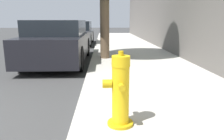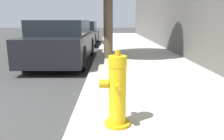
# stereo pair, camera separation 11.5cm
# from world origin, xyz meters

# --- Properties ---
(sidewalk_slab) EXTENTS (3.10, 40.00, 0.12)m
(sidewalk_slab) POSITION_xyz_m (3.50, 0.00, 0.06)
(sidewalk_slab) COLOR #B7B2A8
(sidewalk_slab) RESTS_ON ground_plane
(fire_hydrant) EXTENTS (0.38, 0.40, 0.92)m
(fire_hydrant) POSITION_xyz_m (2.56, 0.06, 0.54)
(fire_hydrant) COLOR #C39C11
(fire_hydrant) RESTS_ON sidewalk_slab
(parked_car_near) EXTENTS (1.77, 4.37, 1.39)m
(parked_car_near) POSITION_xyz_m (0.91, 4.84, 0.69)
(parked_car_near) COLOR black
(parked_car_near) RESTS_ON ground_plane
(parked_car_mid) EXTENTS (1.84, 4.00, 1.33)m
(parked_car_mid) POSITION_xyz_m (0.81, 10.45, 0.65)
(parked_car_mid) COLOR #4C5156
(parked_car_mid) RESTS_ON ground_plane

